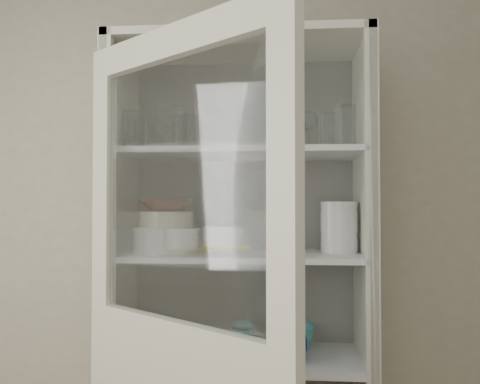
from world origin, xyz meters
The scene contains 31 objects.
wall_back centered at (0.00, 1.50, 1.30)m, with size 3.60×0.02×2.60m, color #ABA192.
pantry_cabinet centered at (0.20, 1.34, 0.94)m, with size 1.00×0.45×2.10m.
tumbler_0 centered at (-0.21, 1.17, 1.74)m, with size 0.07×0.07×0.15m, color silver.
tumbler_1 centered at (-0.03, 1.14, 1.74)m, with size 0.08×0.08×0.15m, color silver.
tumbler_2 centered at (0.01, 1.16, 1.73)m, with size 0.06×0.06×0.13m, color silver.
tumbler_3 centered at (0.35, 1.15, 1.72)m, with size 0.06×0.06×0.13m, color silver.
tumbler_4 centered at (0.23, 1.15, 1.73)m, with size 0.07×0.07×0.15m, color silver.
tumbler_5 centered at (0.53, 1.13, 1.72)m, with size 0.06×0.06×0.12m, color silver.
tumbler_6 centered at (0.60, 1.14, 1.74)m, with size 0.08×0.08×0.15m, color silver.
tumbler_7 centered at (-0.04, 1.26, 1.73)m, with size 0.07×0.07×0.14m, color silver.
tumbler_8 centered at (-0.20, 1.27, 1.73)m, with size 0.07×0.07×0.13m, color silver.
tumbler_9 centered at (0.07, 1.25, 1.73)m, with size 0.07×0.07×0.13m, color silver.
tumbler_10 centered at (0.12, 1.30, 1.74)m, with size 0.08×0.08×0.16m, color silver.
goblet_0 centered at (-0.14, 1.36, 1.74)m, with size 0.07×0.07×0.15m, color silver, non-canonical shape.
goblet_1 centered at (-0.04, 1.36, 1.74)m, with size 0.07×0.07×0.16m, color silver, non-canonical shape.
goblet_2 centered at (0.48, 1.34, 1.76)m, with size 0.09×0.09×0.19m, color silver, non-canonical shape.
goblet_3 centered at (0.44, 1.39, 1.74)m, with size 0.07×0.07×0.17m, color silver, non-canonical shape.
plate_stack_front centered at (-0.08, 1.23, 1.31)m, with size 0.25×0.25×0.10m, color white.
plate_stack_back centered at (-0.17, 1.41, 1.30)m, with size 0.20×0.20×0.07m, color white.
cream_bowl centered at (-0.08, 1.23, 1.39)m, with size 0.21×0.21×0.06m, color #F5EFCD.
terracotta_bowl centered at (-0.08, 1.23, 1.45)m, with size 0.20×0.20×0.05m, color #4F2416.
glass_platter centered at (0.14, 1.25, 1.27)m, with size 0.33×0.33×0.02m, color silver.
yellow_trivet centered at (0.14, 1.25, 1.29)m, with size 0.17×0.17×0.01m, color yellow.
white_ramekin centered at (0.14, 1.25, 1.33)m, with size 0.17×0.17×0.07m, color white.
grey_bowl_stack centered at (0.59, 1.28, 1.36)m, with size 0.14×0.14×0.20m, color silver.
mug_blue centered at (0.40, 1.21, 0.91)m, with size 0.12×0.12×0.10m, color navy.
mug_teal centered at (0.44, 1.35, 0.91)m, with size 0.11×0.11×0.10m, color teal.
mug_white centered at (0.39, 1.14, 0.90)m, with size 0.09×0.09×0.09m, color white.
teal_jar centered at (0.21, 1.30, 0.92)m, with size 0.09×0.09×0.11m.
measuring_cups centered at (-0.12, 1.17, 0.88)m, with size 0.11×0.11×0.04m, color #B8B9BA.
white_canister centered at (-0.21, 1.32, 0.92)m, with size 0.10×0.10×0.12m, color white.
Camera 1 is at (0.36, -0.74, 1.45)m, focal length 38.00 mm.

